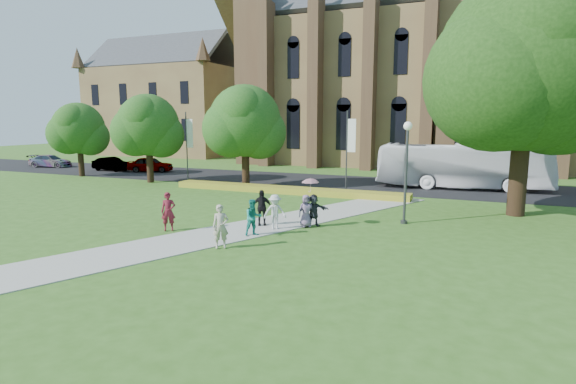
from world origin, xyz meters
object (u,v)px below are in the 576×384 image
at_px(pedestrian_0, 168,211).
at_px(car_0, 150,164).
at_px(car_1, 112,164).
at_px(large_tree, 528,62).
at_px(car_2, 50,161).
at_px(tour_coach, 462,166).
at_px(streetlamp, 406,160).

bearing_deg(pedestrian_0, car_0, 98.84).
distance_m(car_0, car_1, 4.49).
xyz_separation_m(large_tree, car_2, (-46.91, 8.79, -7.66)).
relative_size(large_tree, car_0, 2.92).
relative_size(large_tree, tour_coach, 1.03).
bearing_deg(pedestrian_0, streetlamp, -1.97).
bearing_deg(car_2, pedestrian_0, -136.08).
height_order(large_tree, car_0, large_tree).
xyz_separation_m(streetlamp, car_2, (-41.41, 13.29, -2.59)).
xyz_separation_m(large_tree, car_1, (-37.61, 8.52, -7.64)).
distance_m(streetlamp, car_1, 34.75).
distance_m(car_1, car_2, 9.30).
xyz_separation_m(car_1, pedestrian_0, (21.86, -19.06, 0.24)).
xyz_separation_m(streetlamp, car_0, (-27.70, 13.82, -2.50)).
xyz_separation_m(large_tree, pedestrian_0, (-15.76, -10.54, -7.39)).
distance_m(streetlamp, large_tree, 8.73).
bearing_deg(tour_coach, car_0, 85.84).
bearing_deg(car_0, tour_coach, -109.29).
bearing_deg(pedestrian_0, large_tree, 1.32).
distance_m(streetlamp, pedestrian_0, 12.13).
relative_size(large_tree, car_2, 2.79).
xyz_separation_m(car_2, pedestrian_0, (31.15, -19.33, 0.26)).
bearing_deg(tour_coach, car_1, 87.14).
height_order(car_1, car_2, car_1).
bearing_deg(car_1, car_2, 90.43).
distance_m(tour_coach, car_2, 43.72).
relative_size(car_1, pedestrian_0, 2.31).
xyz_separation_m(car_0, pedestrian_0, (17.44, -19.85, 0.18)).
relative_size(car_0, car_2, 0.96).
bearing_deg(pedestrian_0, car_2, 115.73).
xyz_separation_m(streetlamp, car_1, (-32.11, 13.02, -2.57)).
bearing_deg(car_2, streetlamp, -122.06).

